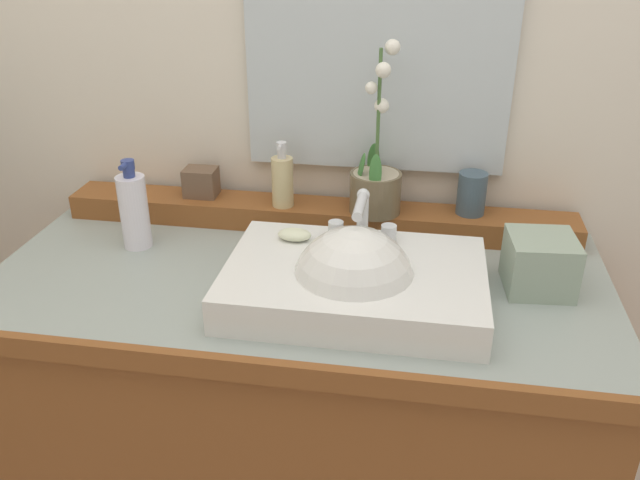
# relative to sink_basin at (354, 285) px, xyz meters

# --- Properties ---
(wall_back) EXTENTS (2.87, 0.20, 2.72)m
(wall_back) POSITION_rel_sink_basin_xyz_m (-0.13, 0.50, 0.43)
(wall_back) COLOR beige
(wall_back) RESTS_ON ground
(vanity_cabinet) EXTENTS (1.29, 0.63, 0.90)m
(vanity_cabinet) POSITION_rel_sink_basin_xyz_m (-0.13, 0.09, -0.48)
(vanity_cabinet) COLOR brown
(vanity_cabinet) RESTS_ON ground
(back_ledge) EXTENTS (1.22, 0.11, 0.06)m
(back_ledge) POSITION_rel_sink_basin_xyz_m (-0.13, 0.33, -0.01)
(back_ledge) COLOR brown
(back_ledge) RESTS_ON vanity_cabinet
(sink_basin) EXTENTS (0.50, 0.34, 0.27)m
(sink_basin) POSITION_rel_sink_basin_xyz_m (0.00, 0.00, 0.00)
(sink_basin) COLOR white
(sink_basin) RESTS_ON vanity_cabinet
(soap_bar) EXTENTS (0.07, 0.04, 0.02)m
(soap_bar) POSITION_rel_sink_basin_xyz_m (-0.14, 0.10, 0.05)
(soap_bar) COLOR beige
(soap_bar) RESTS_ON sink_basin
(potted_plant) EXTENTS (0.12, 0.12, 0.39)m
(potted_plant) POSITION_rel_sink_basin_xyz_m (0.01, 0.31, 0.10)
(potted_plant) COLOR brown
(potted_plant) RESTS_ON back_ledge
(soap_dispenser) EXTENTS (0.05, 0.05, 0.16)m
(soap_dispenser) POSITION_rel_sink_basin_xyz_m (-0.21, 0.31, 0.08)
(soap_dispenser) COLOR #D2BD85
(soap_dispenser) RESTS_ON back_ledge
(tumbler_cup) EXTENTS (0.07, 0.07, 0.10)m
(tumbler_cup) POSITION_rel_sink_basin_xyz_m (0.23, 0.34, 0.07)
(tumbler_cup) COLOR #3F525F
(tumbler_cup) RESTS_ON back_ledge
(trinket_box) EXTENTS (0.08, 0.06, 0.07)m
(trinket_box) POSITION_rel_sink_basin_xyz_m (-0.42, 0.34, 0.05)
(trinket_box) COLOR brown
(trinket_box) RESTS_ON back_ledge
(lotion_bottle) EXTENTS (0.06, 0.07, 0.21)m
(lotion_bottle) POSITION_rel_sink_basin_xyz_m (-0.51, 0.16, 0.05)
(lotion_bottle) COLOR white
(lotion_bottle) RESTS_ON vanity_cabinet
(tissue_box) EXTENTS (0.14, 0.14, 0.11)m
(tissue_box) POSITION_rel_sink_basin_xyz_m (0.36, 0.11, 0.02)
(tissue_box) COLOR #91A38F
(tissue_box) RESTS_ON vanity_cabinet
(mirror) EXTENTS (0.60, 0.02, 0.54)m
(mirror) POSITION_rel_sink_basin_xyz_m (-0.00, 0.39, 0.37)
(mirror) COLOR silver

